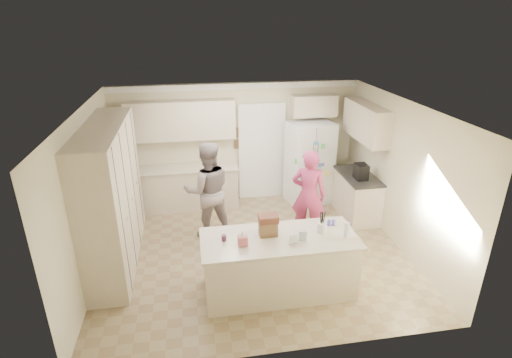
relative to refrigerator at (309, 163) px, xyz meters
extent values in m
cube|color=#8B7B57|center=(-1.53, -1.86, -0.91)|extent=(5.20, 4.60, 0.02)
cube|color=white|center=(-1.53, -1.86, 1.71)|extent=(5.20, 4.60, 0.02)
cube|color=beige|center=(-1.53, 0.45, 0.40)|extent=(5.20, 0.02, 2.60)
cube|color=beige|center=(-1.53, -4.17, 0.40)|extent=(5.20, 0.02, 2.60)
cube|color=beige|center=(-4.14, -1.86, 0.40)|extent=(0.02, 4.60, 2.60)
cube|color=beige|center=(1.08, -1.86, 0.40)|extent=(0.02, 4.60, 2.60)
cube|color=white|center=(-1.53, 0.40, 1.63)|extent=(5.20, 0.08, 0.12)
cube|color=beige|center=(-3.83, -1.66, 0.28)|extent=(0.60, 2.60, 2.35)
cube|color=beige|center=(-2.68, 0.14, -0.46)|extent=(2.20, 0.60, 0.88)
cube|color=beige|center=(-2.68, 0.13, 0.00)|extent=(2.24, 0.63, 0.04)
cube|color=beige|center=(-2.68, 0.27, 1.00)|extent=(2.20, 0.35, 0.80)
cube|color=black|center=(-0.98, 0.42, 0.15)|extent=(0.90, 0.06, 2.10)
cube|color=white|center=(-0.98, 0.39, 0.15)|extent=(1.02, 0.03, 2.22)
cube|color=brown|center=(-1.51, 0.41, 0.65)|extent=(0.15, 0.02, 0.20)
cube|color=brown|center=(-1.51, 0.41, 0.38)|extent=(0.15, 0.02, 0.20)
cube|color=white|center=(0.00, 0.00, 0.00)|extent=(1.03, 0.87, 1.80)
cube|color=gray|center=(0.00, -0.35, 0.00)|extent=(0.02, 0.02, 1.78)
cube|color=black|center=(-0.22, -0.37, 0.25)|extent=(0.22, 0.03, 0.35)
cylinder|color=silver|center=(-0.05, -0.37, 0.15)|extent=(0.02, 0.02, 0.85)
cylinder|color=silver|center=(0.05, -0.37, 0.15)|extent=(0.02, 0.02, 0.85)
cube|color=beige|center=(0.12, 0.27, 1.20)|extent=(0.95, 0.35, 0.45)
cube|color=beige|center=(0.77, -0.86, -0.46)|extent=(0.60, 1.20, 0.88)
cube|color=#2D2B28|center=(0.76, -0.86, 0.00)|extent=(0.63, 1.24, 0.04)
cube|color=beige|center=(0.89, -0.66, 1.05)|extent=(0.35, 1.50, 0.70)
cube|color=black|center=(0.72, -1.06, 0.17)|extent=(0.22, 0.28, 0.30)
cube|color=beige|center=(-1.33, -2.96, -0.46)|extent=(2.20, 0.90, 0.88)
cube|color=beige|center=(-1.33, -2.96, 0.00)|extent=(2.28, 0.96, 0.05)
cylinder|color=white|center=(-0.68, -2.91, 0.10)|extent=(0.13, 0.13, 0.15)
cube|color=#BF5C62|center=(-1.88, -3.06, 0.10)|extent=(0.13, 0.13, 0.14)
cone|color=white|center=(-1.88, -3.06, 0.20)|extent=(0.08, 0.08, 0.08)
cube|color=brown|center=(-1.48, -2.86, 0.14)|extent=(0.26, 0.18, 0.22)
cube|color=#592D1E|center=(-1.48, -2.86, 0.30)|extent=(0.28, 0.20, 0.10)
cylinder|color=#59263F|center=(-2.13, -2.91, 0.07)|extent=(0.07, 0.07, 0.09)
cube|color=white|center=(-1.18, -3.16, 0.11)|extent=(0.12, 0.06, 0.16)
cube|color=silver|center=(-1.03, -3.11, 0.11)|extent=(0.12, 0.05, 0.16)
cylinder|color=silver|center=(-0.38, -3.11, 0.14)|extent=(0.07, 0.07, 0.24)
cylinder|color=#4B48B2|center=(-0.51, -2.74, 0.07)|extent=(0.05, 0.05, 0.09)
cylinder|color=#4B48B2|center=(-0.44, -2.74, 0.07)|extent=(0.05, 0.05, 0.09)
imported|color=gray|center=(-2.26, -1.12, 0.02)|extent=(0.94, 0.76, 1.84)
imported|color=#B43565|center=(-0.46, -1.49, -0.04)|extent=(0.74, 0.63, 1.72)
camera|label=1|loc=(-2.50, -7.82, 3.04)|focal=28.00mm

